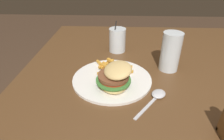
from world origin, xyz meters
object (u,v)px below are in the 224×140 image
(juice_glass, at_px, (117,41))
(spoon, at_px, (157,95))
(beer_glass, at_px, (170,53))
(meal_plate_near, at_px, (113,77))

(juice_glass, height_order, spoon, juice_glass)
(beer_glass, distance_m, spoon, 0.22)
(beer_glass, bearing_deg, juice_glass, -128.52)
(juice_glass, bearing_deg, spoon, 21.57)
(meal_plate_near, height_order, spoon, meal_plate_near)
(meal_plate_near, xyz_separation_m, spoon, (0.07, 0.15, -0.02))
(meal_plate_near, xyz_separation_m, beer_glass, (-0.12, 0.23, 0.05))
(juice_glass, distance_m, spoon, 0.40)
(juice_glass, bearing_deg, beer_glass, 51.48)
(meal_plate_near, distance_m, spoon, 0.17)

